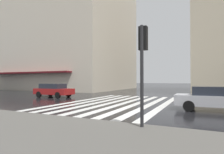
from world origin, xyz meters
name	(u,v)px	position (x,y,z in m)	size (l,w,h in m)	color
ground_plane	(123,112)	(0.00, 0.00, 0.00)	(220.00, 220.00, 0.00)	black
zebra_crossing	(119,103)	(4.00, 1.93, 0.00)	(13.00, 7.50, 0.01)	silver
haussmann_block_mid	(70,29)	(22.33, 21.03, 12.57)	(20.87, 22.96, 25.67)	beige
traffic_signal_post	(143,54)	(-3.30, -2.08, 2.70)	(0.44, 0.30, 3.54)	#232326
car_silver	(214,98)	(2.50, -4.61, 0.76)	(1.85, 4.10, 1.41)	#B7B7BC
car_red	(54,90)	(5.50, 10.04, 0.76)	(1.85, 4.10, 1.41)	maroon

